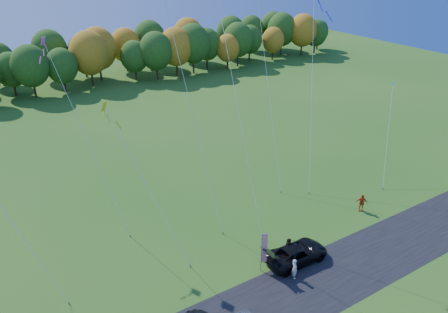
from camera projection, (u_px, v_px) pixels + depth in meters
ground at (264, 263)px, 34.89m from camera, size 160.00×160.00×0.00m
asphalt_strip at (297, 293)px, 31.84m from camera, size 90.00×6.00×0.01m
tree_line at (77, 89)px, 76.80m from camera, size 116.00×12.00×10.00m
black_suv at (297, 253)px, 34.82m from camera, size 5.34×2.55×1.47m
person_tailgate_a at (294, 269)px, 33.02m from camera, size 0.55×0.70×1.69m
person_tailgate_b at (289, 248)px, 35.17m from camera, size 1.04×1.11×1.80m
person_east at (362, 203)px, 41.35m from camera, size 1.06×1.01×1.76m
feather_flag at (264, 248)px, 33.17m from camera, size 0.45×0.20×3.54m
kite_delta_blue at (176, 45)px, 33.95m from camera, size 4.63×9.68×32.40m
kite_parafoil_orange at (262, 36)px, 43.81m from camera, size 4.95×13.03×29.55m
kite_delta_red at (230, 61)px, 35.73m from camera, size 2.67×10.51×25.00m
kite_parafoil_rainbow at (312, 90)px, 44.58m from camera, size 6.83×8.12×19.29m
kite_diamond_yellow at (148, 187)px, 33.70m from camera, size 3.88×7.69×12.68m
kite_diamond_green at (16, 227)px, 29.32m from camera, size 4.48×5.60×12.03m
kite_diamond_pink at (88, 141)px, 36.51m from camera, size 3.57×7.79×16.56m
kite_diamond_blue_low at (388, 135)px, 46.27m from camera, size 5.61×5.21×9.84m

